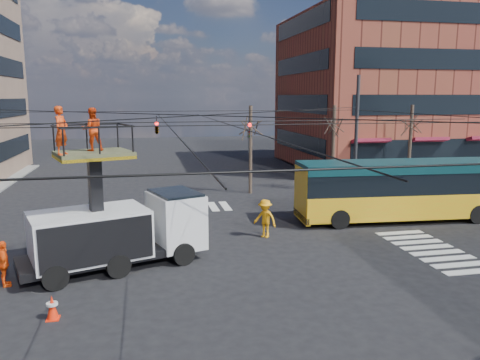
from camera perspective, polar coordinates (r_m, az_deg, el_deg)
name	(u,v)px	position (r m, az deg, el deg)	size (l,w,h in m)	color
ground	(204,267)	(18.72, -4.47, -10.50)	(120.00, 120.00, 0.00)	black
sidewalk_ne	(402,169)	(45.31, 19.15, 1.29)	(18.00, 18.00, 0.12)	slate
crosswalks	(204,266)	(18.72, -4.47, -10.47)	(22.40, 22.40, 0.02)	silver
building_ne	(399,92)	(47.89, 18.81, 10.10)	(20.06, 16.06, 14.00)	brown
overhead_network	(199,157)	(18.07, -5.05, 2.78)	(24.24, 24.24, 8.00)	#2D2D30
tree_a	(251,126)	(31.77, 1.30, 6.60)	(2.00, 2.00, 6.00)	#382B21
tree_b	(334,125)	(33.63, 11.38, 6.60)	(2.00, 2.00, 6.00)	#382B21
tree_c	(411,124)	(36.40, 20.16, 6.43)	(2.00, 2.00, 6.00)	#382B21
utility_truck	(118,215)	(18.76, -14.63, -4.20)	(7.37, 4.43, 6.28)	black
city_bus	(406,189)	(26.54, 19.53, -1.01)	(11.78, 3.40, 3.20)	orange
traffic_cone	(52,307)	(15.54, -21.92, -14.20)	(0.36, 0.36, 0.75)	#FF270A
worker_ground	(4,264)	(18.54, -26.86, -9.12)	(0.97, 0.40, 1.65)	#FA500F
flagger	(265,218)	(22.17, 3.07, -4.71)	(1.18, 0.68, 1.83)	#F99D0F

